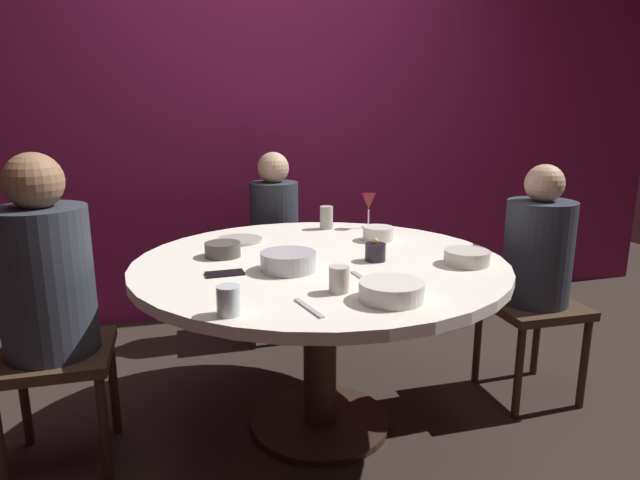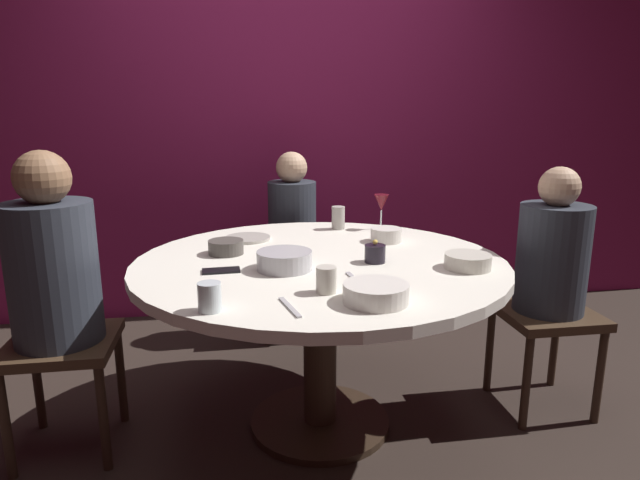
# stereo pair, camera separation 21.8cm
# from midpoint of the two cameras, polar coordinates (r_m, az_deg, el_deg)

# --- Properties ---
(ground_plane) EXTENTS (8.00, 8.00, 0.00)m
(ground_plane) POSITION_cam_midpoint_polar(r_m,az_deg,el_deg) (2.51, -2.63, -18.75)
(ground_plane) COLOR #2D231E
(back_wall) EXTENTS (6.00, 0.10, 2.60)m
(back_wall) POSITION_cam_midpoint_polar(r_m,az_deg,el_deg) (3.60, -8.10, 12.73)
(back_wall) COLOR maroon
(back_wall) RESTS_ON ground
(dining_table) EXTENTS (1.50, 1.50, 0.75)m
(dining_table) POSITION_cam_midpoint_polar(r_m,az_deg,el_deg) (2.24, -2.80, -5.32)
(dining_table) COLOR silver
(dining_table) RESTS_ON ground
(seated_diner_left) EXTENTS (0.40, 0.40, 1.20)m
(seated_diner_left) POSITION_cam_midpoint_polar(r_m,az_deg,el_deg) (2.24, -29.31, -3.87)
(seated_diner_left) COLOR #3F2D1E
(seated_diner_left) RESTS_ON ground
(seated_diner_back) EXTENTS (0.40, 0.40, 1.10)m
(seated_diner_back) POSITION_cam_midpoint_polar(r_m,az_deg,el_deg) (3.22, -6.75, 1.67)
(seated_diner_back) COLOR #3F2D1E
(seated_diner_back) RESTS_ON ground
(seated_diner_right) EXTENTS (0.40, 0.40, 1.11)m
(seated_diner_right) POSITION_cam_midpoint_polar(r_m,az_deg,el_deg) (2.63, 19.63, -1.70)
(seated_diner_right) COLOR #3F2D1E
(seated_diner_right) RESTS_ON ground
(candle_holder) EXTENTS (0.08, 0.08, 0.09)m
(candle_holder) POSITION_cam_midpoint_polar(r_m,az_deg,el_deg) (2.17, 2.96, -1.30)
(candle_holder) COLOR black
(candle_holder) RESTS_ON dining_table
(wine_glass) EXTENTS (0.08, 0.08, 0.18)m
(wine_glass) POSITION_cam_midpoint_polar(r_m,az_deg,el_deg) (2.77, 2.88, 3.88)
(wine_glass) COLOR silver
(wine_glass) RESTS_ON dining_table
(dinner_plate) EXTENTS (0.21, 0.21, 0.01)m
(dinner_plate) POSITION_cam_midpoint_polar(r_m,az_deg,el_deg) (2.54, -10.89, -0.03)
(dinner_plate) COLOR #B2ADA3
(dinner_plate) RESTS_ON dining_table
(cell_phone) EXTENTS (0.14, 0.08, 0.01)m
(cell_phone) POSITION_cam_midpoint_polar(r_m,az_deg,el_deg) (2.05, -12.97, -3.48)
(cell_phone) COLOR black
(cell_phone) RESTS_ON dining_table
(bowl_serving_large) EXTENTS (0.21, 0.21, 0.07)m
(bowl_serving_large) POSITION_cam_midpoint_polar(r_m,az_deg,el_deg) (2.05, -6.38, -2.27)
(bowl_serving_large) COLOR #B7B7BC
(bowl_serving_large) RESTS_ON dining_table
(bowl_salad_center) EXTENTS (0.18, 0.18, 0.06)m
(bowl_salad_center) POSITION_cam_midpoint_polar(r_m,az_deg,el_deg) (2.17, 12.34, -1.82)
(bowl_salad_center) COLOR beige
(bowl_salad_center) RESTS_ON dining_table
(bowl_small_white) EXTENTS (0.21, 0.21, 0.06)m
(bowl_small_white) POSITION_cam_midpoint_polar(r_m,az_deg,el_deg) (1.73, 3.90, -5.40)
(bowl_small_white) COLOR silver
(bowl_small_white) RESTS_ON dining_table
(bowl_sauce_side) EXTENTS (0.14, 0.14, 0.06)m
(bowl_sauce_side) POSITION_cam_midpoint_polar(r_m,az_deg,el_deg) (2.52, 3.66, 0.66)
(bowl_sauce_side) COLOR silver
(bowl_sauce_side) RESTS_ON dining_table
(bowl_rice_portion) EXTENTS (0.15, 0.15, 0.06)m
(bowl_rice_portion) POSITION_cam_midpoint_polar(r_m,az_deg,el_deg) (2.29, -12.85, -1.01)
(bowl_rice_portion) COLOR #4C4742
(bowl_rice_portion) RESTS_ON dining_table
(cup_near_candle) EXTENTS (0.07, 0.07, 0.12)m
(cup_near_candle) POSITION_cam_midpoint_polar(r_m,az_deg,el_deg) (2.76, -1.59, 2.34)
(cup_near_candle) COLOR #B2ADA3
(cup_near_candle) RESTS_ON dining_table
(cup_by_left_diner) EXTENTS (0.07, 0.07, 0.09)m
(cup_by_left_diner) POSITION_cam_midpoint_polar(r_m,az_deg,el_deg) (1.65, -13.35, -6.24)
(cup_by_left_diner) COLOR silver
(cup_by_left_diner) RESTS_ON dining_table
(cup_by_right_diner) EXTENTS (0.07, 0.07, 0.09)m
(cup_by_right_diner) POSITION_cam_midpoint_polar(r_m,az_deg,el_deg) (1.80, -1.47, -4.19)
(cup_by_right_diner) COLOR beige
(cup_by_right_diner) RESTS_ON dining_table
(fork_near_plate) EXTENTS (0.03, 0.18, 0.01)m
(fork_near_plate) POSITION_cam_midpoint_polar(r_m,az_deg,el_deg) (1.94, 1.31, -4.09)
(fork_near_plate) COLOR #B7B7BC
(fork_near_plate) RESTS_ON dining_table
(knife_near_plate) EXTENTS (0.05, 0.18, 0.01)m
(knife_near_plate) POSITION_cam_midpoint_polar(r_m,az_deg,el_deg) (1.67, -4.97, -7.16)
(knife_near_plate) COLOR #B7B7BC
(knife_near_plate) RESTS_ON dining_table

